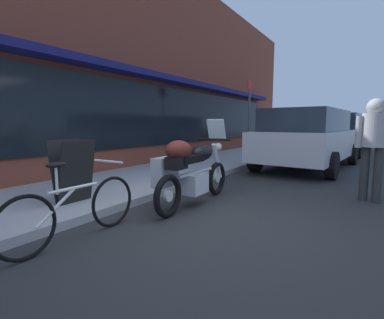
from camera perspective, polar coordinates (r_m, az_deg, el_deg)
name	(u,v)px	position (r m, az deg, el deg)	size (l,w,h in m)	color
ground_plane	(206,220)	(4.00, 2.82, -11.90)	(80.00, 80.00, 0.00)	#2C2C2C
storefront_building	(187,74)	(10.81, -0.90, 16.57)	(19.22, 0.90, 6.30)	brown
sidewalk_curb	(257,152)	(13.12, 12.66, 1.47)	(30.00, 2.57, 0.12)	#A7A7A7
touring_motorcycle	(190,169)	(4.52, -0.47, -1.90)	(2.14, 0.64, 1.38)	black
parked_bicycle	(74,210)	(3.48, -22.22, -9.18)	(1.73, 0.48, 0.91)	black
parked_minivan	(308,137)	(9.09, 22.02, 4.06)	(4.91, 2.42, 1.69)	silver
pedestrian_walking	(374,137)	(5.61, 32.28, 3.77)	(0.49, 0.53, 1.71)	#2D2D2D
sandwich_board_sign	(73,171)	(4.69, -22.51, -2.12)	(0.55, 0.41, 0.94)	black
parking_sign_pole	(249,112)	(10.31, 11.23, 9.13)	(0.44, 0.07, 2.68)	#59595B
parked_car_down_block	(338,133)	(14.01, 26.88, 4.72)	(5.00, 2.38, 1.71)	#B7B7BC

